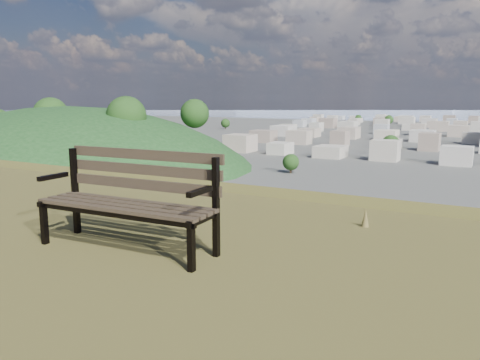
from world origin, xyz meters
The scene contains 4 objects.
park_bench centered at (0.80, 1.56, 25.47)m, with size 1.62×0.59×0.84m.
green_wooded_hill centered at (-148.73, 130.11, 0.13)m, with size 178.76×143.01×89.38m.
city_trees centered at (-26.39, 319.00, 4.83)m, with size 406.52×387.20×9.98m.
far_hills centered at (-60.92, 1402.93, 25.47)m, with size 2050.00×340.00×60.00m.
Camera 1 is at (3.51, -1.41, 26.28)m, focal length 35.00 mm.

